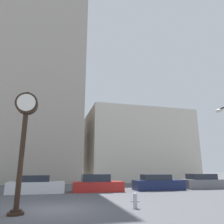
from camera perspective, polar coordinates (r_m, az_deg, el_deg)
name	(u,v)px	position (r m, az deg, el deg)	size (l,w,h in m)	color
ground_plane	(54,210)	(11.80, -14.87, -23.43)	(200.00, 200.00, 0.00)	#515156
building_tall_tower	(42,78)	(38.64, -17.84, 8.46)	(13.08, 12.00, 33.14)	#ADA393
building_storefront_row	(136,146)	(38.37, 6.31, -8.94)	(16.72, 12.00, 11.24)	beige
street_clock	(24,128)	(10.99, -21.93, -4.00)	(1.02, 0.70, 5.55)	black
car_white	(36,186)	(19.48, -19.28, -17.68)	(4.40, 1.75, 1.39)	silver
car_red	(97,184)	(19.86, -3.87, -18.31)	(4.35, 1.98, 1.44)	red
car_navy	(158,183)	(21.66, 11.90, -17.76)	(4.65, 1.86, 1.39)	#19234C
car_grey	(203,182)	(24.80, 22.75, -16.53)	(4.62, 1.95, 1.41)	slate
fire_hydrant_near	(135,200)	(11.82, 6.05, -21.95)	(0.50, 0.22, 0.73)	#B7B7BC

